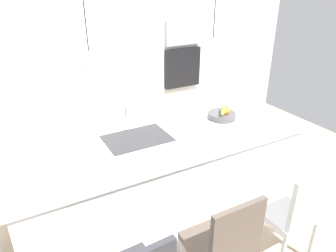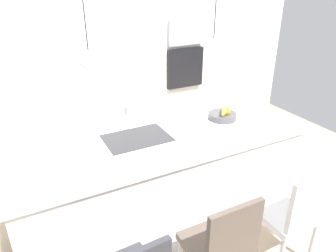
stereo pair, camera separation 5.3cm
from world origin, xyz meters
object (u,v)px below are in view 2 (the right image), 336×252
object	(u,v)px
chair_middle	(222,243)
fruit_bowl	(223,115)
microwave	(186,32)
oven	(185,68)
chair_far	(292,212)

from	to	relation	value
chair_middle	fruit_bowl	bearing A→B (deg)	54.63
microwave	oven	bearing A→B (deg)	0.00
fruit_bowl	chair_far	world-z (taller)	fruit_bowl
microwave	chair_middle	size ratio (longest dim) A/B	0.59
fruit_bowl	chair_far	xyz separation A→B (m)	(-0.01, -0.98, -0.46)
oven	chair_far	world-z (taller)	oven
chair_middle	chair_far	xyz separation A→B (m)	(0.68, -0.00, 0.01)
fruit_bowl	chair_middle	xyz separation A→B (m)	(-0.69, -0.97, -0.48)
chair_middle	oven	bearing A→B (deg)	65.11
oven	chair_far	distance (m)	2.66
chair_middle	microwave	bearing A→B (deg)	65.11
oven	fruit_bowl	bearing A→B (deg)	-107.39
fruit_bowl	chair_middle	world-z (taller)	fruit_bowl
oven	chair_middle	distance (m)	2.87
microwave	oven	size ratio (longest dim) A/B	0.96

